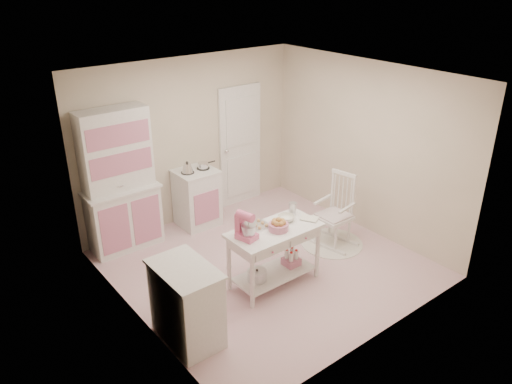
# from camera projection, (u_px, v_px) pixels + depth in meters

# --- Properties ---
(room_shell) EXTENTS (3.84, 3.84, 2.62)m
(room_shell) POSITION_uv_depth(u_px,v_px,m) (267.00, 153.00, 6.26)
(room_shell) COLOR #C97D8D
(room_shell) RESTS_ON ground
(door) EXTENTS (0.82, 0.05, 2.04)m
(door) POSITION_uv_depth(u_px,v_px,m) (240.00, 146.00, 8.39)
(door) COLOR silver
(door) RESTS_ON ground
(hutch) EXTENTS (1.06, 0.50, 2.08)m
(hutch) POSITION_uv_depth(u_px,v_px,m) (120.00, 181.00, 6.97)
(hutch) COLOR silver
(hutch) RESTS_ON ground
(stove) EXTENTS (0.62, 0.57, 0.92)m
(stove) POSITION_uv_depth(u_px,v_px,m) (197.00, 197.00, 7.85)
(stove) COLOR silver
(stove) RESTS_ON ground
(base_cabinet) EXTENTS (0.54, 0.84, 0.92)m
(base_cabinet) POSITION_uv_depth(u_px,v_px,m) (187.00, 304.00, 5.39)
(base_cabinet) COLOR silver
(base_cabinet) RESTS_ON ground
(lace_rug) EXTENTS (0.92, 0.92, 0.01)m
(lace_rug) POSITION_uv_depth(u_px,v_px,m) (332.00, 243.00, 7.46)
(lace_rug) COLOR white
(lace_rug) RESTS_ON ground
(rocking_chair) EXTENTS (0.60, 0.79, 1.10)m
(rocking_chair) POSITION_uv_depth(u_px,v_px,m) (334.00, 211.00, 7.23)
(rocking_chair) COLOR silver
(rocking_chair) RESTS_ON ground
(work_table) EXTENTS (1.20, 0.60, 0.80)m
(work_table) POSITION_uv_depth(u_px,v_px,m) (274.00, 256.00, 6.38)
(work_table) COLOR silver
(work_table) RESTS_ON ground
(stand_mixer) EXTENTS (0.26, 0.32, 0.34)m
(stand_mixer) POSITION_uv_depth(u_px,v_px,m) (247.00, 226.00, 5.92)
(stand_mixer) COLOR #D95B87
(stand_mixer) RESTS_ON work_table
(cookie_tray) EXTENTS (0.34, 0.24, 0.02)m
(cookie_tray) POSITION_uv_depth(u_px,v_px,m) (256.00, 226.00, 6.26)
(cookie_tray) COLOR silver
(cookie_tray) RESTS_ON work_table
(bread_basket) EXTENTS (0.25, 0.25, 0.09)m
(bread_basket) POSITION_uv_depth(u_px,v_px,m) (279.00, 227.00, 6.17)
(bread_basket) COLOR #C47190
(bread_basket) RESTS_ON work_table
(mixing_bowl) EXTENTS (0.22, 0.22, 0.07)m
(mixing_bowl) POSITION_uv_depth(u_px,v_px,m) (286.00, 218.00, 6.40)
(mixing_bowl) COLOR silver
(mixing_bowl) RESTS_ON work_table
(metal_pitcher) EXTENTS (0.10, 0.10, 0.17)m
(metal_pitcher) POSITION_uv_depth(u_px,v_px,m) (292.00, 209.00, 6.54)
(metal_pitcher) COLOR silver
(metal_pitcher) RESTS_ON work_table
(recipe_book) EXTENTS (0.25, 0.27, 0.02)m
(recipe_book) POSITION_uv_depth(u_px,v_px,m) (308.00, 221.00, 6.38)
(recipe_book) COLOR silver
(recipe_book) RESTS_ON work_table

